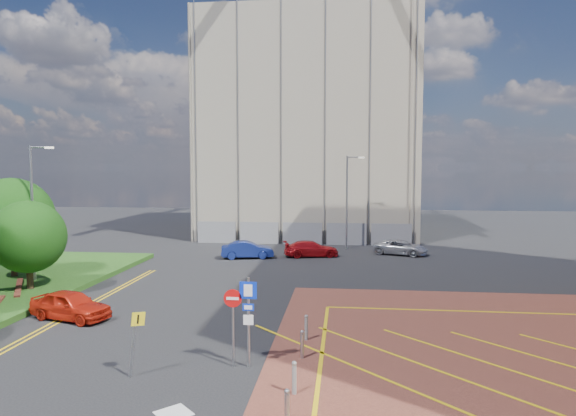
% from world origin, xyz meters
% --- Properties ---
extents(ground, '(140.00, 140.00, 0.00)m').
position_xyz_m(ground, '(0.00, 0.00, 0.00)').
color(ground, black).
rests_on(ground, ground).
extents(tree_c, '(4.00, 4.00, 4.90)m').
position_xyz_m(tree_c, '(-13.50, 10.00, 3.19)').
color(tree_c, '#3D2B1C').
rests_on(tree_c, grass_bed).
extents(tree_d, '(5.00, 5.00, 6.08)m').
position_xyz_m(tree_d, '(-16.50, 13.00, 3.87)').
color(tree_d, '#3D2B1C').
rests_on(tree_d, grass_bed).
extents(lamp_left_far, '(1.53, 0.16, 8.00)m').
position_xyz_m(lamp_left_far, '(-14.42, 12.00, 4.66)').
color(lamp_left_far, '#9EA0A8').
rests_on(lamp_left_far, grass_bed).
extents(lamp_back, '(1.53, 0.16, 8.00)m').
position_xyz_m(lamp_back, '(4.08, 28.00, 4.36)').
color(lamp_back, '#9EA0A8').
rests_on(lamp_back, ground).
extents(sign_cluster, '(1.17, 0.12, 3.20)m').
position_xyz_m(sign_cluster, '(0.30, 0.98, 1.95)').
color(sign_cluster, '#9EA0A8').
rests_on(sign_cluster, ground).
extents(warning_sign, '(0.58, 0.38, 2.25)m').
position_xyz_m(warning_sign, '(-3.09, -0.29, 1.43)').
color(warning_sign, '#9EA0A8').
rests_on(warning_sign, ground).
extents(bollard_row, '(0.14, 11.14, 0.90)m').
position_xyz_m(bollard_row, '(2.30, -1.67, 0.47)').
color(bollard_row, '#9EA0A8').
rests_on(bollard_row, forecourt).
extents(construction_building, '(21.20, 19.20, 22.00)m').
position_xyz_m(construction_building, '(0.00, 40.00, 11.00)').
color(construction_building, gray).
rests_on(construction_building, ground).
extents(construction_fence, '(21.60, 0.06, 2.00)m').
position_xyz_m(construction_fence, '(1.00, 30.00, 1.00)').
color(construction_fence, gray).
rests_on(construction_fence, ground).
extents(car_red_left, '(4.22, 2.63, 1.34)m').
position_xyz_m(car_red_left, '(-8.74, 5.72, 0.67)').
color(car_red_left, red).
rests_on(car_red_left, ground).
extents(car_blue_back, '(4.22, 2.24, 1.32)m').
position_xyz_m(car_blue_back, '(-3.63, 22.35, 0.66)').
color(car_blue_back, navy).
rests_on(car_blue_back, ground).
extents(car_red_back, '(4.57, 2.68, 1.24)m').
position_xyz_m(car_red_back, '(1.22, 23.64, 0.62)').
color(car_red_back, '#AD0E13').
rests_on(car_red_back, ground).
extents(car_silver_back, '(4.69, 3.28, 1.19)m').
position_xyz_m(car_silver_back, '(8.33, 25.35, 0.59)').
color(car_silver_back, '#B3B3BA').
rests_on(car_silver_back, ground).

